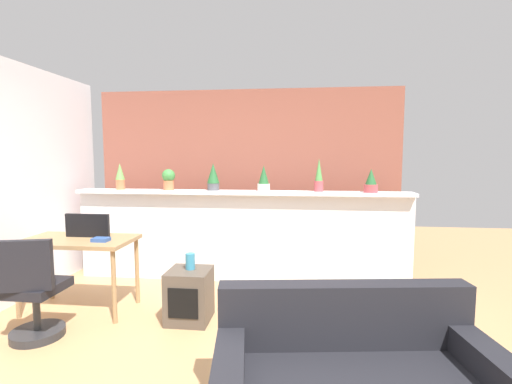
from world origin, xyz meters
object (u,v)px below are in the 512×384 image
object	(u,v)px
potted_plant_5	(371,182)
desk	(79,247)
potted_plant_1	(169,179)
potted_plant_3	(264,179)
potted_plant_4	(319,177)
vase_on_shelf	(190,261)
book_on_desk	(101,240)
potted_plant_2	(213,177)
tv_monitor	(87,225)
office_chair	(33,297)
potted_plant_0	(120,176)
side_cube_shelf	(189,295)

from	to	relation	value
potted_plant_5	desk	bearing A→B (deg)	-161.64
potted_plant_1	potted_plant_3	xyz separation A→B (m)	(1.22, -0.05, 0.00)
potted_plant_4	vase_on_shelf	world-z (taller)	potted_plant_4
book_on_desk	potted_plant_3	bearing A→B (deg)	36.35
potted_plant_2	book_on_desk	distance (m)	1.56
tv_monitor	office_chair	distance (m)	0.87
potted_plant_0	potted_plant_2	size ratio (longest dim) A/B	0.99
desk	potted_plant_3	bearing A→B (deg)	29.48
tv_monitor	desk	bearing A→B (deg)	-126.16
potted_plant_2	potted_plant_5	bearing A→B (deg)	-1.97
potted_plant_4	side_cube_shelf	size ratio (longest dim) A/B	0.81
potted_plant_2	potted_plant_5	world-z (taller)	potted_plant_2
potted_plant_1	book_on_desk	distance (m)	1.31
potted_plant_2	tv_monitor	world-z (taller)	potted_plant_2
book_on_desk	office_chair	bearing A→B (deg)	-120.29
potted_plant_1	desk	xyz separation A→B (m)	(-0.58, -1.07, -0.63)
tv_monitor	office_chair	size ratio (longest dim) A/B	0.51
potted_plant_0	office_chair	world-z (taller)	potted_plant_0
potted_plant_3	side_cube_shelf	xyz separation A→B (m)	(-0.61, -1.13, -1.05)
book_on_desk	potted_plant_4	bearing A→B (deg)	28.41
potted_plant_5	potted_plant_0	bearing A→B (deg)	179.34
potted_plant_0	potted_plant_2	distance (m)	1.22
potted_plant_4	tv_monitor	size ratio (longest dim) A/B	0.86
potted_plant_2	side_cube_shelf	size ratio (longest dim) A/B	0.68
book_on_desk	side_cube_shelf	bearing A→B (deg)	-1.77
potted_plant_2	book_on_desk	xyz separation A→B (m)	(-0.86, -1.18, -0.56)
tv_monitor	office_chair	xyz separation A→B (m)	(-0.08, -0.72, -0.48)
tv_monitor	office_chair	bearing A→B (deg)	-96.72
potted_plant_4	book_on_desk	distance (m)	2.54
potted_plant_4	desk	world-z (taller)	potted_plant_4
office_chair	potted_plant_0	bearing A→B (deg)	91.24
desk	book_on_desk	bearing A→B (deg)	-16.81
office_chair	potted_plant_3	bearing A→B (deg)	42.24
potted_plant_0	side_cube_shelf	distance (m)	2.03
potted_plant_2	potted_plant_1	bearing A→B (deg)	-178.36
potted_plant_4	side_cube_shelf	bearing A→B (deg)	-136.77
potted_plant_0	vase_on_shelf	size ratio (longest dim) A/B	2.19
potted_plant_0	potted_plant_2	world-z (taller)	potted_plant_2
vase_on_shelf	potted_plant_3	bearing A→B (deg)	61.17
potted_plant_0	side_cube_shelf	xyz separation A→B (m)	(1.25, -1.17, -1.08)
potted_plant_0	vase_on_shelf	distance (m)	1.86
potted_plant_0	office_chair	distance (m)	1.94
potted_plant_1	side_cube_shelf	distance (m)	1.70
book_on_desk	vase_on_shelf	bearing A→B (deg)	0.39
potted_plant_5	side_cube_shelf	bearing A→B (deg)	-148.90
potted_plant_2	office_chair	xyz separation A→B (m)	(-1.18, -1.73, -0.94)
vase_on_shelf	potted_plant_4	bearing A→B (deg)	42.53
potted_plant_0	tv_monitor	distance (m)	1.09
side_cube_shelf	vase_on_shelf	size ratio (longest dim) A/B	3.22
potted_plant_1	vase_on_shelf	xyz separation A→B (m)	(0.62, -1.15, -0.72)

